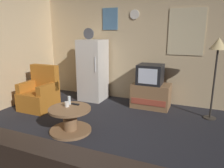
% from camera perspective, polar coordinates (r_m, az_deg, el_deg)
% --- Properties ---
extents(ground_plane, '(12.00, 12.00, 0.00)m').
position_cam_1_polar(ground_plane, '(3.43, -6.03, -15.74)').
color(ground_plane, '#232328').
extents(wall_with_art, '(5.20, 0.12, 2.62)m').
position_cam_1_polar(wall_with_art, '(5.26, 6.91, 9.78)').
color(wall_with_art, '#D1B284').
rests_on(wall_with_art, ground_plane).
extents(fridge, '(0.60, 0.62, 1.77)m').
position_cam_1_polar(fridge, '(5.31, -5.17, 3.76)').
color(fridge, silver).
rests_on(fridge, ground_plane).
extents(tv_stand, '(0.84, 0.53, 0.55)m').
position_cam_1_polar(tv_stand, '(4.90, 10.44, -3.08)').
color(tv_stand, '#8E6642').
rests_on(tv_stand, ground_plane).
extents(crt_tv, '(0.54, 0.51, 0.44)m').
position_cam_1_polar(crt_tv, '(4.79, 10.28, 2.61)').
color(crt_tv, black).
rests_on(crt_tv, tv_stand).
extents(standing_lamp, '(0.32, 0.32, 1.59)m').
position_cam_1_polar(standing_lamp, '(4.42, 26.65, 8.17)').
color(standing_lamp, '#332D28').
rests_on(standing_lamp, ground_plane).
extents(coffee_table, '(0.72, 0.72, 0.43)m').
position_cam_1_polar(coffee_table, '(3.76, -11.20, -9.44)').
color(coffee_table, '#8E6642').
rests_on(coffee_table, ground_plane).
extents(wine_glass, '(0.05, 0.05, 0.15)m').
position_cam_1_polar(wine_glass, '(3.84, -11.45, -4.33)').
color(wine_glass, silver).
rests_on(wine_glass, coffee_table).
extents(mug_ceramic_white, '(0.08, 0.08, 0.09)m').
position_cam_1_polar(mug_ceramic_white, '(3.74, -12.08, -5.36)').
color(mug_ceramic_white, silver).
rests_on(mug_ceramic_white, coffee_table).
extents(remote_control, '(0.15, 0.05, 0.02)m').
position_cam_1_polar(remote_control, '(3.82, -9.88, -5.37)').
color(remote_control, black).
rests_on(remote_control, coffee_table).
extents(armchair, '(0.68, 0.68, 0.96)m').
position_cam_1_polar(armchair, '(5.00, -18.86, -2.49)').
color(armchair, '#B2661E').
rests_on(armchair, ground_plane).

